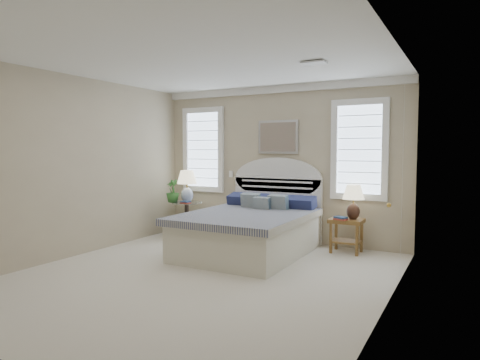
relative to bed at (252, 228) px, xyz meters
name	(u,v)px	position (x,y,z in m)	size (l,w,h in m)	color
floor	(199,277)	(0.00, -1.46, -0.39)	(4.50, 5.00, 0.01)	beige
ceiling	(198,59)	(0.00, -1.46, 2.31)	(4.50, 5.00, 0.01)	white
wall_back	(279,164)	(0.00, 1.04, 0.96)	(4.50, 0.02, 2.70)	tan
wall_left	(73,166)	(-2.25, -1.46, 0.96)	(0.02, 5.00, 2.70)	tan
wall_right	(388,175)	(2.25, -1.46, 0.96)	(0.02, 5.00, 2.70)	tan
crown_molding	(278,89)	(0.00, 1.00, 2.25)	(4.50, 0.08, 0.12)	white
hvac_vent	(314,63)	(1.20, -0.66, 2.29)	(0.30, 0.20, 0.02)	#B2B2B2
switch_plate	(231,174)	(-0.95, 1.03, 0.76)	(0.08, 0.01, 0.12)	white
window_left	(204,150)	(-1.55, 1.02, 1.21)	(0.90, 0.06, 1.60)	silver
window_right	(359,150)	(1.40, 1.02, 1.21)	(0.90, 0.06, 1.60)	silver
painting	(278,137)	(0.00, 1.00, 1.43)	(0.74, 0.04, 0.58)	silver
closet_door	(403,182)	(2.23, -0.26, 0.81)	(0.02, 1.80, 2.40)	white
bed	(252,228)	(0.00, 0.00, 0.00)	(1.72, 2.28, 1.47)	beige
side_table_left	(187,215)	(-1.65, 0.59, 0.00)	(0.56, 0.56, 0.63)	black
nightstand_right	(346,228)	(1.30, 0.69, 0.00)	(0.50, 0.40, 0.53)	brown
floor_pot	(176,227)	(-1.78, 0.43, -0.20)	(0.40, 0.40, 0.36)	black
lamp_left	(187,183)	(-1.63, 0.58, 0.61)	(0.42, 0.42, 0.60)	white
lamp_right	(353,198)	(1.40, 0.70, 0.47)	(0.37, 0.37, 0.54)	black
potted_plant	(173,191)	(-1.87, 0.46, 0.46)	(0.24, 0.24, 0.42)	#397A31
books_left	(186,202)	(-1.54, 0.40, 0.27)	(0.19, 0.14, 0.05)	#9E3427
books_right	(341,218)	(1.25, 0.54, 0.17)	(0.22, 0.19, 0.05)	#9E3427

